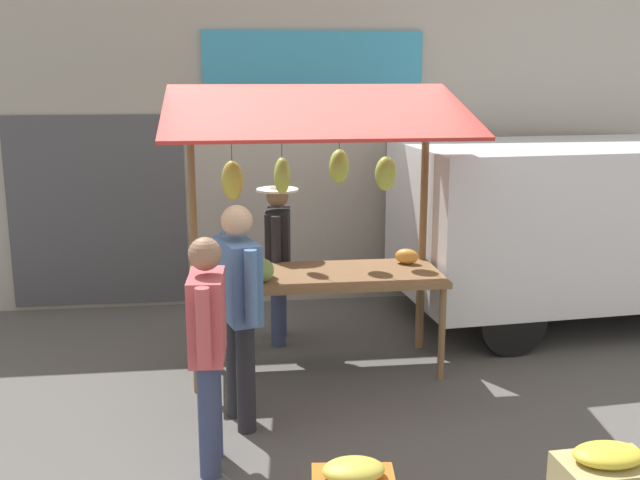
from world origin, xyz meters
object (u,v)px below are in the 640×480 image
(shopper_with_shopping_bag, at_px, (239,300))
(produce_crate_side, at_px, (606,477))
(vendor_with_sunhat, at_px, (278,252))
(shopper_in_grey_tee, at_px, (208,338))
(parked_van, at_px, (597,215))
(market_stall, at_px, (316,199))

(shopper_with_shopping_bag, relative_size, produce_crate_side, 2.77)
(shopper_with_shopping_bag, bearing_deg, vendor_with_sunhat, -28.80)
(vendor_with_sunhat, relative_size, shopper_with_shopping_bag, 0.92)
(shopper_in_grey_tee, bearing_deg, produce_crate_side, -104.06)
(parked_van, relative_size, produce_crate_side, 7.48)
(vendor_with_sunhat, bearing_deg, produce_crate_side, 37.25)
(vendor_with_sunhat, relative_size, parked_van, 0.34)
(shopper_with_shopping_bag, relative_size, shopper_in_grey_tee, 1.06)
(produce_crate_side, bearing_deg, market_stall, -57.92)
(vendor_with_sunhat, xyz_separation_m, shopper_in_grey_tee, (0.63, 2.38, 0.01))
(shopper_with_shopping_bag, bearing_deg, market_stall, -49.19)
(produce_crate_side, bearing_deg, shopper_with_shopping_bag, -31.94)
(vendor_with_sunhat, height_order, shopper_with_shopping_bag, shopper_with_shopping_bag)
(shopper_with_shopping_bag, relative_size, parked_van, 0.37)
(market_stall, relative_size, shopper_in_grey_tee, 1.57)
(produce_crate_side, bearing_deg, vendor_with_sunhat, -60.22)
(market_stall, relative_size, shopper_with_shopping_bag, 1.48)
(market_stall, xyz_separation_m, parked_van, (-3.12, -1.03, -0.42))
(market_stall, distance_m, vendor_with_sunhat, 1.00)
(market_stall, xyz_separation_m, produce_crate_side, (-1.52, 2.42, -1.37))
(produce_crate_side, bearing_deg, shopper_in_grey_tee, -17.34)
(market_stall, height_order, shopper_in_grey_tee, market_stall)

